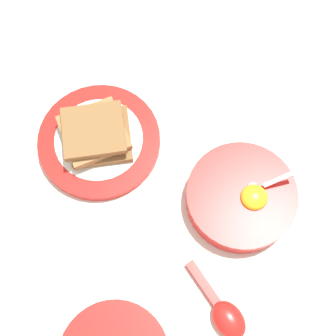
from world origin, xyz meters
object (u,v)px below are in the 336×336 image
at_px(egg_bowl, 241,197).
at_px(soup_spoon, 225,314).
at_px(toast_plate, 99,141).
at_px(toast_sandwich, 96,133).

height_order(egg_bowl, soup_spoon, egg_bowl).
height_order(toast_plate, soup_spoon, soup_spoon).
relative_size(egg_bowl, toast_sandwich, 1.47).
xyz_separation_m(egg_bowl, soup_spoon, (-0.17, 0.06, -0.01)).
distance_m(toast_plate, soup_spoon, 0.34).
relative_size(egg_bowl, toast_plate, 0.85).
xyz_separation_m(toast_sandwich, soup_spoon, (-0.31, -0.16, -0.03)).
bearing_deg(toast_plate, egg_bowl, -121.98).
relative_size(toast_plate, toast_sandwich, 1.73).
bearing_deg(toast_sandwich, soup_spoon, -152.69).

